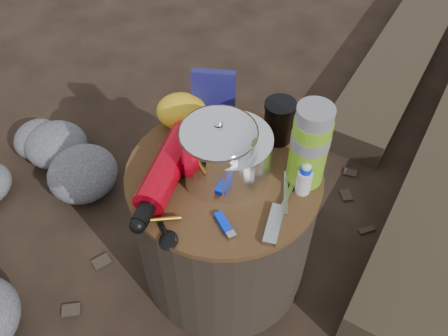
# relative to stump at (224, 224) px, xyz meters

# --- Properties ---
(ground) EXTENTS (60.00, 60.00, 0.00)m
(ground) POSITION_rel_stump_xyz_m (0.00, 0.00, -0.23)
(ground) COLOR black
(ground) RESTS_ON ground
(stump) EXTENTS (0.50, 0.50, 0.46)m
(stump) POSITION_rel_stump_xyz_m (0.00, 0.00, 0.00)
(stump) COLOR black
(stump) RESTS_ON ground
(rock_ring) EXTENTS (0.41, 0.90, 0.18)m
(rock_ring) POSITION_rel_stump_xyz_m (-0.72, 0.06, -0.14)
(rock_ring) COLOR #515155
(rock_ring) RESTS_ON ground
(log_small) EXTENTS (0.80, 1.35, 0.11)m
(log_small) POSITION_rel_stump_xyz_m (0.72, 1.15, -0.17)
(log_small) COLOR #30271B
(log_small) RESTS_ON ground
(foil_windscreen) EXTENTS (0.20, 0.20, 0.12)m
(foil_windscreen) POSITION_rel_stump_xyz_m (0.02, 0.00, 0.29)
(foil_windscreen) COLOR white
(foil_windscreen) RESTS_ON stump
(camping_pot) EXTENTS (0.18, 0.18, 0.18)m
(camping_pot) POSITION_rel_stump_xyz_m (-0.01, -0.01, 0.32)
(camping_pot) COLOR silver
(camping_pot) RESTS_ON stump
(fuel_bottle) EXTENTS (0.14, 0.33, 0.08)m
(fuel_bottle) POSITION_rel_stump_xyz_m (-0.14, -0.03, 0.27)
(fuel_bottle) COLOR #B30414
(fuel_bottle) RESTS_ON stump
(thermos) EXTENTS (0.09, 0.09, 0.23)m
(thermos) POSITION_rel_stump_xyz_m (0.20, 0.00, 0.35)
(thermos) COLOR #6DAC1D
(thermos) RESTS_ON stump
(travel_mug) EXTENTS (0.08, 0.08, 0.12)m
(travel_mug) POSITION_rel_stump_xyz_m (0.13, 0.14, 0.29)
(travel_mug) COLOR black
(travel_mug) RESTS_ON stump
(stuff_sack) EXTENTS (0.14, 0.11, 0.09)m
(stuff_sack) POSITION_rel_stump_xyz_m (-0.13, 0.17, 0.28)
(stuff_sack) COLOR gold
(stuff_sack) RESTS_ON stump
(food_pouch) EXTENTS (0.12, 0.03, 0.15)m
(food_pouch) POSITION_rel_stump_xyz_m (-0.05, 0.21, 0.31)
(food_pouch) COLOR navy
(food_pouch) RESTS_ON stump
(lighter) EXTENTS (0.06, 0.08, 0.01)m
(lighter) POSITION_rel_stump_xyz_m (0.01, -0.16, 0.24)
(lighter) COLOR #0529F2
(lighter) RESTS_ON stump
(multitool) EXTENTS (0.05, 0.12, 0.02)m
(multitool) POSITION_rel_stump_xyz_m (0.13, -0.16, 0.24)
(multitool) COLOR #B5B4BA
(multitool) RESTS_ON stump
(pot_grabber) EXTENTS (0.06, 0.14, 0.01)m
(pot_grabber) POSITION_rel_stump_xyz_m (0.16, -0.05, 0.24)
(pot_grabber) COLOR #B5B4BA
(pot_grabber) RESTS_ON stump
(spork) EXTENTS (0.12, 0.17, 0.01)m
(spork) POSITION_rel_stump_xyz_m (-0.14, -0.15, 0.24)
(spork) COLOR black
(spork) RESTS_ON stump
(squeeze_bottle) EXTENTS (0.04, 0.04, 0.09)m
(squeeze_bottle) POSITION_rel_stump_xyz_m (0.20, -0.04, 0.28)
(squeeze_bottle) COLOR silver
(squeeze_bottle) RESTS_ON stump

